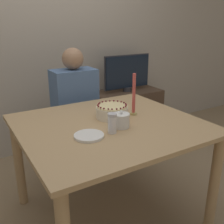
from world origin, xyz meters
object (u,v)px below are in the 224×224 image
Objects in this scene: cake at (112,111)px; sugar_shaker at (112,123)px; sugar_bowl at (121,120)px; person_man_blue_shirt at (76,120)px; tv_monitor at (127,73)px; candle at (134,98)px.

sugar_shaker reaches higher than cake.
cake is 1.96× the size of sugar_bowl.
sugar_bowl is 0.10× the size of person_man_blue_shirt.
sugar_bowl is 0.11m from sugar_shaker.
sugar_shaker is 0.97m from person_man_blue_shirt.
person_man_blue_shirt is at bearing 90.55° from cake.
person_man_blue_shirt reaches higher than tv_monitor.
sugar_bowl is (-0.05, -0.19, 0.00)m from cake.
sugar_shaker reaches higher than sugar_bowl.
sugar_shaker is (-0.10, -0.05, 0.02)m from sugar_bowl.
cake is 1.80× the size of sugar_shaker.
person_man_blue_shirt reaches higher than sugar_bowl.
sugar_shaker is 0.20× the size of tv_monitor.
candle reaches higher than cake.
candle is at bearing 33.98° from sugar_shaker.
person_man_blue_shirt is 1.92× the size of tv_monitor.
tv_monitor is at bearing -155.45° from person_man_blue_shirt.
cake is 0.19m from candle.
sugar_bowl is 0.19× the size of tv_monitor.
sugar_bowl is 0.38× the size of candle.
sugar_shaker is at bearing 81.39° from person_man_blue_shirt.
sugar_shaker is 0.11× the size of person_man_blue_shirt.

